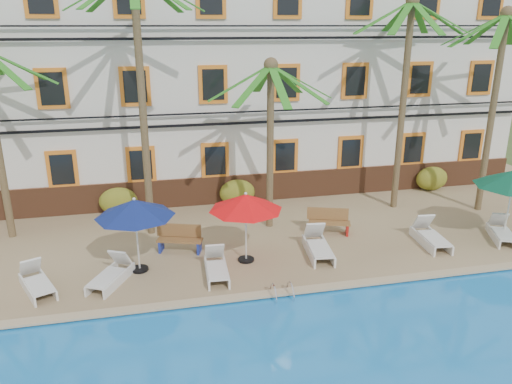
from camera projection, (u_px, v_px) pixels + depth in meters
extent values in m
plane|color=#384C23|center=(298.00, 283.00, 15.24)|extent=(100.00, 100.00, 0.00)
cube|color=tan|center=(261.00, 220.00, 19.82)|extent=(30.00, 12.00, 0.25)
cube|color=tan|center=(308.00, 289.00, 14.32)|extent=(30.00, 0.35, 0.06)
cube|color=silver|center=(236.00, 76.00, 22.81)|extent=(25.00, 6.00, 10.00)
cube|color=brown|center=(251.00, 188.00, 21.38)|extent=(25.00, 0.12, 1.20)
cube|color=orange|center=(62.00, 169.00, 19.41)|extent=(1.15, 0.10, 1.50)
cube|color=black|center=(62.00, 170.00, 19.36)|extent=(0.85, 0.04, 1.20)
cube|color=orange|center=(141.00, 165.00, 20.04)|extent=(1.15, 0.10, 1.50)
cube|color=black|center=(141.00, 165.00, 19.99)|extent=(0.85, 0.04, 1.20)
cube|color=orange|center=(215.00, 160.00, 20.66)|extent=(1.15, 0.10, 1.50)
cube|color=black|center=(215.00, 161.00, 20.62)|extent=(0.85, 0.04, 1.20)
cube|color=orange|center=(285.00, 156.00, 21.29)|extent=(1.15, 0.10, 1.50)
cube|color=black|center=(285.00, 157.00, 21.25)|extent=(0.85, 0.04, 1.20)
cube|color=orange|center=(350.00, 153.00, 21.92)|extent=(1.15, 0.10, 1.50)
cube|color=black|center=(351.00, 153.00, 21.87)|extent=(0.85, 0.04, 1.20)
cube|color=orange|center=(412.00, 149.00, 22.55)|extent=(1.15, 0.10, 1.50)
cube|color=black|center=(413.00, 149.00, 22.50)|extent=(0.85, 0.04, 1.20)
cube|color=orange|center=(471.00, 146.00, 23.17)|extent=(1.15, 0.10, 1.50)
cube|color=black|center=(472.00, 146.00, 23.13)|extent=(0.85, 0.04, 1.20)
cube|color=orange|center=(52.00, 89.00, 18.42)|extent=(1.15, 0.10, 1.50)
cube|color=black|center=(52.00, 89.00, 18.37)|extent=(0.85, 0.04, 1.20)
cube|color=orange|center=(135.00, 86.00, 19.05)|extent=(1.15, 0.10, 1.50)
cube|color=black|center=(135.00, 87.00, 19.00)|extent=(0.85, 0.04, 1.20)
cube|color=orange|center=(213.00, 85.00, 19.68)|extent=(1.15, 0.10, 1.50)
cube|color=black|center=(213.00, 85.00, 19.63)|extent=(0.85, 0.04, 1.20)
cube|color=orange|center=(286.00, 83.00, 20.30)|extent=(1.15, 0.10, 1.50)
cube|color=black|center=(286.00, 83.00, 20.26)|extent=(0.85, 0.04, 1.20)
cube|color=orange|center=(355.00, 81.00, 20.93)|extent=(1.15, 0.10, 1.50)
cube|color=black|center=(355.00, 81.00, 20.89)|extent=(0.85, 0.04, 1.20)
cube|color=orange|center=(420.00, 79.00, 21.56)|extent=(1.15, 0.10, 1.50)
cube|color=black|center=(420.00, 79.00, 21.51)|extent=(0.85, 0.04, 1.20)
cube|color=orange|center=(481.00, 78.00, 22.19)|extent=(1.15, 0.10, 1.50)
cube|color=black|center=(481.00, 78.00, 22.14)|extent=(0.85, 0.04, 1.20)
cube|color=orange|center=(428.00, 0.00, 20.54)|extent=(1.15, 0.10, 1.50)
cube|color=black|center=(428.00, 0.00, 20.49)|extent=(0.85, 0.04, 1.20)
cube|color=orange|center=(491.00, 1.00, 21.17)|extent=(1.15, 0.10, 1.50)
cube|color=black|center=(492.00, 1.00, 21.12)|extent=(0.85, 0.04, 1.20)
cube|color=black|center=(251.00, 123.00, 20.35)|extent=(25.00, 0.08, 0.10)
cube|color=black|center=(251.00, 112.00, 20.20)|extent=(25.00, 0.08, 0.06)
cube|color=black|center=(251.00, 38.00, 19.29)|extent=(25.00, 0.08, 0.10)
cube|color=black|center=(251.00, 26.00, 19.15)|extent=(25.00, 0.08, 0.06)
cube|color=#24751B|center=(4.00, 68.00, 15.54)|extent=(1.77, 1.77, 1.21)
cube|color=#24751B|center=(21.00, 66.00, 16.32)|extent=(2.22, 0.28, 1.21)
cube|color=#24751B|center=(16.00, 65.00, 16.98)|extent=(1.77, 1.77, 1.21)
cylinder|color=brown|center=(143.00, 112.00, 16.89)|extent=(0.26, 0.26, 8.83)
cylinder|color=brown|center=(270.00, 149.00, 17.99)|extent=(0.26, 0.26, 5.94)
sphere|color=brown|center=(271.00, 65.00, 17.04)|extent=(0.50, 0.50, 0.50)
cube|color=#24751B|center=(263.00, 79.00, 18.25)|extent=(0.28, 2.22, 1.21)
cube|color=#24751B|center=(244.00, 80.00, 17.79)|extent=(1.77, 1.77, 1.21)
cube|color=#24751B|center=(239.00, 83.00, 17.00)|extent=(2.22, 0.28, 1.21)
cube|color=#24751B|center=(254.00, 85.00, 16.35)|extent=(1.77, 1.77, 1.21)
cube|color=#24751B|center=(279.00, 86.00, 16.21)|extent=(0.28, 2.22, 1.21)
cube|color=#24751B|center=(299.00, 84.00, 16.68)|extent=(1.77, 1.77, 1.21)
cube|color=#24751B|center=(301.00, 81.00, 17.46)|extent=(2.22, 0.28, 1.21)
cube|color=#24751B|center=(286.00, 79.00, 18.12)|extent=(1.77, 1.77, 1.21)
cylinder|color=brown|center=(402.00, 110.00, 19.64)|extent=(0.26, 0.26, 8.09)
sphere|color=brown|center=(413.00, 0.00, 18.35)|extent=(0.50, 0.50, 0.50)
cube|color=#24751B|center=(397.00, 18.00, 19.56)|extent=(0.28, 2.22, 1.21)
cube|color=#24751B|center=(382.00, 18.00, 19.10)|extent=(1.77, 1.77, 1.21)
cube|color=#24751B|center=(384.00, 17.00, 18.31)|extent=(2.22, 0.28, 1.21)
cube|color=#24751B|center=(402.00, 17.00, 17.66)|extent=(1.77, 1.77, 1.21)
cube|color=#24751B|center=(427.00, 17.00, 17.52)|extent=(0.28, 2.22, 1.21)
cube|color=#24751B|center=(442.00, 17.00, 17.98)|extent=(1.77, 1.77, 1.21)
cube|color=#24751B|center=(438.00, 17.00, 18.77)|extent=(2.22, 0.28, 1.21)
cube|color=#24751B|center=(419.00, 18.00, 19.43)|extent=(1.77, 1.77, 1.21)
cylinder|color=brown|center=(491.00, 117.00, 19.40)|extent=(0.26, 0.26, 7.65)
sphere|color=brown|center=(507.00, 13.00, 18.18)|extent=(0.50, 0.50, 0.50)
cube|color=#24751B|center=(485.00, 30.00, 19.39)|extent=(0.28, 2.22, 1.21)
cube|color=#24751B|center=(473.00, 30.00, 18.93)|extent=(1.77, 1.77, 1.21)
cube|color=#24751B|center=(478.00, 30.00, 18.14)|extent=(2.22, 0.28, 1.21)
cube|color=#24751B|center=(500.00, 30.00, 17.49)|extent=(1.77, 1.77, 1.21)
cube|color=#24751B|center=(508.00, 30.00, 19.25)|extent=(1.77, 1.77, 1.21)
ellipsoid|color=#2D5719|center=(118.00, 201.00, 19.93)|extent=(1.50, 0.90, 1.10)
ellipsoid|color=#2D5719|center=(237.00, 192.00, 20.95)|extent=(1.50, 0.90, 1.10)
ellipsoid|color=#2D5719|center=(432.00, 179.00, 22.85)|extent=(1.50, 0.90, 1.10)
cylinder|color=black|center=(140.00, 269.00, 15.48)|extent=(0.54, 0.54, 0.08)
cylinder|color=silver|center=(137.00, 236.00, 15.12)|extent=(0.06, 0.06, 2.30)
cone|color=navy|center=(135.00, 208.00, 14.83)|extent=(2.40, 2.40, 0.53)
sphere|color=silver|center=(134.00, 199.00, 14.74)|extent=(0.10, 0.10, 0.10)
cylinder|color=black|center=(246.00, 259.00, 16.11)|extent=(0.52, 0.52, 0.07)
cylinder|color=silver|center=(246.00, 229.00, 15.77)|extent=(0.06, 0.06, 2.24)
cone|color=red|center=(246.00, 202.00, 15.48)|extent=(2.34, 2.34, 0.51)
sphere|color=silver|center=(246.00, 194.00, 15.39)|extent=(0.10, 0.10, 0.10)
cylinder|color=black|center=(503.00, 237.00, 17.82)|extent=(0.58, 0.58, 0.08)
cylinder|color=silver|center=(509.00, 205.00, 17.43)|extent=(0.06, 0.06, 2.50)
cube|color=silver|center=(39.00, 285.00, 13.99)|extent=(1.03, 1.37, 0.06)
cube|color=silver|center=(30.00, 267.00, 14.58)|extent=(0.71, 0.65, 0.62)
cube|color=silver|center=(27.00, 290.00, 14.06)|extent=(0.78, 1.64, 0.29)
cube|color=silver|center=(48.00, 284.00, 14.39)|extent=(0.78, 1.64, 0.29)
cube|color=silver|center=(106.00, 278.00, 14.38)|extent=(1.10, 1.39, 0.06)
cube|color=silver|center=(120.00, 258.00, 15.11)|extent=(0.73, 0.68, 0.63)
cube|color=silver|center=(102.00, 278.00, 14.73)|extent=(0.87, 1.62, 0.29)
cube|color=silver|center=(120.00, 280.00, 14.59)|extent=(0.87, 1.62, 0.29)
cube|color=silver|center=(217.00, 270.00, 14.82)|extent=(0.65, 1.29, 0.06)
cube|color=silver|center=(214.00, 251.00, 15.56)|extent=(0.61, 0.50, 0.63)
cube|color=silver|center=(207.00, 272.00, 15.05)|extent=(0.16, 1.79, 0.29)
cube|color=silver|center=(226.00, 271.00, 15.14)|extent=(0.16, 1.79, 0.29)
cube|color=silver|center=(320.00, 249.00, 16.16)|extent=(0.81, 1.46, 0.06)
cube|color=silver|center=(314.00, 230.00, 16.99)|extent=(0.70, 0.59, 0.70)
cube|color=silver|center=(309.00, 251.00, 16.44)|extent=(0.30, 1.98, 0.32)
cube|color=silver|center=(328.00, 250.00, 16.50)|extent=(0.30, 1.98, 0.32)
cube|color=silver|center=(435.00, 239.00, 16.95)|extent=(0.76, 1.43, 0.06)
cube|color=silver|center=(423.00, 222.00, 17.77)|extent=(0.68, 0.56, 0.68)
cube|color=silver|center=(422.00, 241.00, 17.22)|extent=(0.25, 1.95, 0.32)
cube|color=silver|center=(439.00, 240.00, 17.30)|extent=(0.25, 1.95, 0.32)
cube|color=silver|center=(504.00, 234.00, 17.37)|extent=(1.02, 1.39, 0.06)
cube|color=silver|center=(498.00, 219.00, 18.11)|extent=(0.72, 0.65, 0.63)
cube|color=silver|center=(493.00, 235.00, 17.70)|extent=(0.75, 1.67, 0.29)
cube|color=silver|center=(510.00, 236.00, 17.60)|extent=(0.75, 1.67, 0.29)
cube|color=olive|center=(180.00, 240.00, 16.61)|extent=(1.57, 0.90, 0.06)
cube|color=olive|center=(181.00, 230.00, 16.73)|extent=(1.44, 0.53, 0.45)
cube|color=navy|center=(161.00, 245.00, 16.75)|extent=(0.22, 0.45, 0.40)
cube|color=navy|center=(199.00, 247.00, 16.62)|extent=(0.22, 0.45, 0.40)
cube|color=olive|center=(329.00, 223.00, 18.07)|extent=(1.56, 0.92, 0.06)
cube|color=olive|center=(330.00, 213.00, 18.20)|extent=(1.44, 0.55, 0.45)
cube|color=#A41612|center=(311.00, 228.00, 18.22)|extent=(0.22, 0.45, 0.40)
cube|color=#A41612|center=(347.00, 229.00, 18.08)|extent=(0.22, 0.45, 0.40)
torus|color=silver|center=(274.00, 296.00, 14.01)|extent=(0.04, 0.74, 0.74)
torus|color=silver|center=(291.00, 294.00, 14.12)|extent=(0.04, 0.74, 0.74)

